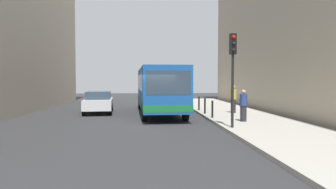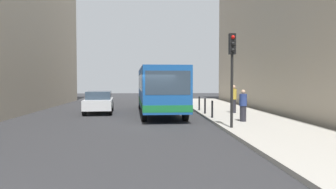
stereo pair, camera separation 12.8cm
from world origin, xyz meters
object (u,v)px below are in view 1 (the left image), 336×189
at_px(traffic_light, 233,62).
at_px(bollard_mid, 205,106).
at_px(bollard_far, 199,103).
at_px(pedestrian_mid_sidewalk, 233,99).
at_px(car_beside_bus, 99,102).
at_px(bollard_near, 212,109).
at_px(pedestrian_near_signal, 243,106).
at_px(bus, 159,88).

height_order(traffic_light, bollard_mid, traffic_light).
relative_size(bollard_far, pedestrian_mid_sidewalk, 0.54).
distance_m(bollard_far, pedestrian_mid_sidewalk, 2.75).
bearing_deg(car_beside_bus, bollard_mid, 157.33).
height_order(traffic_light, bollard_near, traffic_light).
distance_m(traffic_light, bollard_near, 4.49).
height_order(traffic_light, pedestrian_near_signal, traffic_light).
distance_m(car_beside_bus, pedestrian_mid_sidewalk, 8.99).
bearing_deg(pedestrian_mid_sidewalk, traffic_light, -130.80).
distance_m(bollard_near, pedestrian_mid_sidewalk, 3.24).
height_order(car_beside_bus, bollard_near, car_beside_bus).
relative_size(traffic_light, bollard_near, 4.32).
xyz_separation_m(bollard_near, pedestrian_near_signal, (1.23, -1.72, 0.32)).
distance_m(traffic_light, bollard_mid, 6.54).
bearing_deg(bus, pedestrian_mid_sidewalk, 161.94).
height_order(bus, pedestrian_mid_sidewalk, bus).
bearing_deg(traffic_light, bus, 110.74).
height_order(bollard_mid, bollard_far, same).
distance_m(bus, bollard_far, 3.10).
xyz_separation_m(bus, bollard_near, (2.82, -3.90, -1.10)).
bearing_deg(traffic_light, car_beside_bus, 129.91).
xyz_separation_m(traffic_light, bollard_near, (-0.10, 3.81, -2.38)).
bearing_deg(traffic_light, bollard_near, 91.50).
bearing_deg(bollard_near, bus, 125.86).
height_order(bus, traffic_light, traffic_light).
xyz_separation_m(bus, traffic_light, (2.92, -7.71, 1.28)).
relative_size(bollard_mid, pedestrian_near_signal, 0.59).
distance_m(bus, pedestrian_near_signal, 6.97).
bearing_deg(bus, pedestrian_near_signal, 123.15).
height_order(bollard_near, pedestrian_mid_sidewalk, pedestrian_mid_sidewalk).
distance_m(bus, traffic_light, 8.35).
height_order(bus, bollard_near, bus).
distance_m(bus, car_beside_bus, 4.22).
relative_size(car_beside_bus, bollard_far, 4.77).
xyz_separation_m(bus, pedestrian_near_signal, (4.05, -5.62, -0.78)).
distance_m(car_beside_bus, bollard_near, 8.25).
height_order(car_beside_bus, pedestrian_near_signal, pedestrian_near_signal).
bearing_deg(bus, car_beside_bus, -11.57).
bearing_deg(pedestrian_mid_sidewalk, car_beside_bus, 142.32).
bearing_deg(traffic_light, pedestrian_mid_sidewalk, 74.42).
distance_m(traffic_light, bollard_far, 8.71).
relative_size(car_beside_bus, bollard_mid, 4.77).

